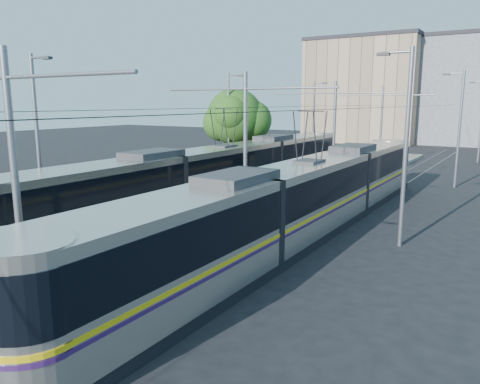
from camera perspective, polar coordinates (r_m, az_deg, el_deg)
The scene contains 12 objects.
ground at distance 17.32m, azimuth -13.37°, elevation -9.24°, with size 160.00×160.00×0.00m, color black.
platform at distance 31.20m, azimuth 9.21°, elevation 0.18°, with size 4.00×50.00×0.30m, color gray.
tactile_strip_left at distance 31.75m, azimuth 6.81°, elevation 0.71°, with size 0.70×50.00×0.01m, color gray.
tactile_strip_right at distance 30.66m, azimuth 11.72°, elevation 0.19°, with size 0.70×50.00×0.01m, color gray.
rails at distance 31.23m, azimuth 9.21°, elevation -0.07°, with size 8.71×70.00×0.03m.
tram_left at distance 27.86m, azimuth -1.92°, elevation 2.28°, with size 2.43×31.10×5.50m.
tram_right at distance 20.84m, azimuth 8.31°, elevation -0.34°, with size 2.43×29.57×5.50m.
catenary at distance 28.10m, azimuth 7.22°, elevation 8.05°, with size 9.20×70.00×7.00m.
street_lamps at distance 34.45m, azimuth 12.01°, elevation 7.84°, with size 15.18×38.22×8.00m.
shelter at distance 30.38m, azimuth 10.47°, elevation 2.40°, with size 0.96×1.18×2.27m.
tree at distance 36.46m, azimuth -0.07°, elevation 9.04°, with size 4.78×4.42×6.94m.
building_left at distance 74.60m, azimuth 15.19°, elevation 11.85°, with size 16.32×12.24×15.19m.
Camera 1 is at (11.68, -11.36, 5.87)m, focal length 35.00 mm.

